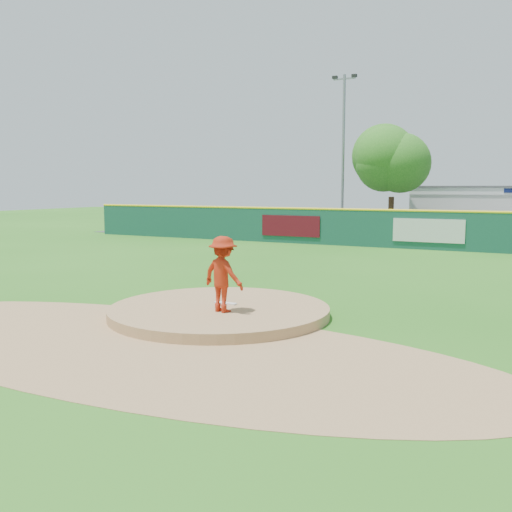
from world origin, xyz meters
The scene contains 11 objects.
ground centered at (0.00, 0.00, 0.00)m, with size 120.00×120.00×0.00m, color #286B19.
pitchers_mound centered at (0.00, 0.00, 0.00)m, with size 5.50×5.50×0.50m, color #9E774C.
pitching_rubber centered at (0.00, 0.30, 0.27)m, with size 0.60×0.15×0.04m, color white.
infield_dirt_arc centered at (0.00, -3.00, 0.01)m, with size 15.40×15.40×0.01m, color #9E774C.
parking_lot centered at (0.00, 27.00, 0.01)m, with size 44.00×16.00×0.02m, color #38383A.
pitcher centered at (0.41, -0.49, 1.16)m, with size 1.17×0.67×1.81m, color #A3230E.
fence_banners centered at (-2.15, 17.92, 1.00)m, with size 11.32×0.04×1.20m.
playground_slide centered at (-13.85, 22.30, 0.84)m, with size 1.06×2.99×1.65m.
outfield_fence centered at (0.00, 18.00, 1.09)m, with size 40.00×0.14×2.07m.
deciduous_tree centered at (-2.00, 25.00, 4.55)m, with size 5.60×5.60×7.36m.
light_pole_left centered at (-6.00, 27.00, 6.05)m, with size 1.75×0.25×11.00m.
Camera 1 is at (7.25, -12.01, 3.20)m, focal length 40.00 mm.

